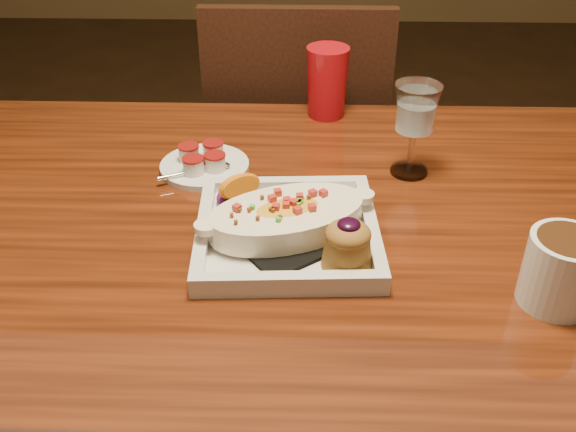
{
  "coord_description": "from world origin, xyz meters",
  "views": [
    {
      "loc": [
        0.02,
        -0.77,
        1.29
      ],
      "look_at": [
        -0.0,
        0.01,
        0.77
      ],
      "focal_mm": 40.0,
      "sensor_mm": 36.0,
      "label": 1
    }
  ],
  "objects_px": {
    "chair_far": "(297,165)",
    "saucer": "(203,164)",
    "coffee_mug": "(564,267)",
    "table": "(290,281)",
    "red_tumbler": "(327,82)",
    "plate": "(292,225)",
    "goblet": "(416,113)"
  },
  "relations": [
    {
      "from": "coffee_mug",
      "to": "goblet",
      "type": "xyz_separation_m",
      "value": [
        -0.14,
        0.32,
        0.06
      ]
    },
    {
      "from": "table",
      "to": "red_tumbler",
      "type": "relative_size",
      "value": 10.98
    },
    {
      "from": "goblet",
      "to": "red_tumbler",
      "type": "height_order",
      "value": "goblet"
    },
    {
      "from": "saucer",
      "to": "chair_far",
      "type": "bearing_deg",
      "value": 71.6
    },
    {
      "from": "plate",
      "to": "coffee_mug",
      "type": "distance_m",
      "value": 0.35
    },
    {
      "from": "red_tumbler",
      "to": "coffee_mug",
      "type": "bearing_deg",
      "value": -62.88
    },
    {
      "from": "coffee_mug",
      "to": "saucer",
      "type": "xyz_separation_m",
      "value": [
        -0.49,
        0.32,
        -0.04
      ]
    },
    {
      "from": "table",
      "to": "coffee_mug",
      "type": "distance_m",
      "value": 0.4
    },
    {
      "from": "plate",
      "to": "red_tumbler",
      "type": "height_order",
      "value": "red_tumbler"
    },
    {
      "from": "chair_far",
      "to": "saucer",
      "type": "xyz_separation_m",
      "value": [
        -0.15,
        -0.46,
        0.26
      ]
    },
    {
      "from": "chair_far",
      "to": "saucer",
      "type": "distance_m",
      "value": 0.54
    },
    {
      "from": "table",
      "to": "plate",
      "type": "xyz_separation_m",
      "value": [
        0.0,
        -0.03,
        0.13
      ]
    },
    {
      "from": "plate",
      "to": "goblet",
      "type": "distance_m",
      "value": 0.29
    },
    {
      "from": "table",
      "to": "goblet",
      "type": "relative_size",
      "value": 9.6
    },
    {
      "from": "chair_far",
      "to": "goblet",
      "type": "xyz_separation_m",
      "value": [
        0.19,
        -0.45,
        0.35
      ]
    },
    {
      "from": "coffee_mug",
      "to": "saucer",
      "type": "relative_size",
      "value": 0.83
    },
    {
      "from": "table",
      "to": "red_tumbler",
      "type": "distance_m",
      "value": 0.44
    },
    {
      "from": "goblet",
      "to": "saucer",
      "type": "height_order",
      "value": "goblet"
    },
    {
      "from": "red_tumbler",
      "to": "chair_far",
      "type": "bearing_deg",
      "value": 104.53
    },
    {
      "from": "chair_far",
      "to": "red_tumbler",
      "type": "height_order",
      "value": "chair_far"
    },
    {
      "from": "saucer",
      "to": "coffee_mug",
      "type": "bearing_deg",
      "value": -32.86
    },
    {
      "from": "plate",
      "to": "coffee_mug",
      "type": "relative_size",
      "value": 2.16
    },
    {
      "from": "plate",
      "to": "table",
      "type": "bearing_deg",
      "value": 92.52
    },
    {
      "from": "coffee_mug",
      "to": "chair_far",
      "type": "bearing_deg",
      "value": 89.08
    },
    {
      "from": "table",
      "to": "red_tumbler",
      "type": "bearing_deg",
      "value": 81.54
    },
    {
      "from": "plate",
      "to": "red_tumbler",
      "type": "bearing_deg",
      "value": 79.4
    },
    {
      "from": "coffee_mug",
      "to": "saucer",
      "type": "distance_m",
      "value": 0.58
    },
    {
      "from": "table",
      "to": "plate",
      "type": "relative_size",
      "value": 5.59
    },
    {
      "from": "red_tumbler",
      "to": "goblet",
      "type": "bearing_deg",
      "value": -59.04
    },
    {
      "from": "coffee_mug",
      "to": "red_tumbler",
      "type": "xyz_separation_m",
      "value": [
        -0.28,
        0.54,
        0.02
      ]
    },
    {
      "from": "chair_far",
      "to": "saucer",
      "type": "relative_size",
      "value": 6.18
    },
    {
      "from": "plate",
      "to": "saucer",
      "type": "distance_m",
      "value": 0.25
    }
  ]
}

